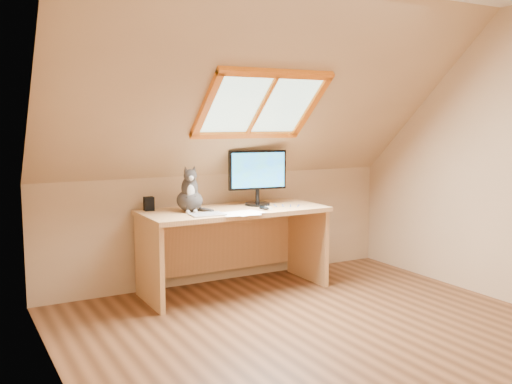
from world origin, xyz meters
TOP-DOWN VIEW (x-y plane):
  - ground at (0.00, 0.00)m, footprint 3.50×3.50m
  - room_shell at (0.00, -0.09)m, footprint 3.52×3.52m
  - desk at (-0.08, 1.45)m, footprint 1.61×0.70m
  - monitor at (0.19, 1.45)m, footprint 0.54×0.23m
  - cat at (-0.48, 1.41)m, footprint 0.27×0.30m
  - desk_speaker at (-0.76, 1.63)m, footprint 0.09×0.09m
  - graphics_tablet at (-0.43, 1.17)m, footprint 0.29×0.22m
  - mouse at (0.11, 1.18)m, footprint 0.09×0.11m
  - papers at (-0.12, 1.12)m, footprint 0.35×0.30m
  - cables at (0.31, 1.26)m, footprint 0.51×0.26m

SIDE VIEW (x-z plane):
  - ground at x=0.00m, z-range 0.00..0.00m
  - desk at x=-0.08m, z-range 0.14..0.88m
  - papers at x=-0.12m, z-range 0.73..0.74m
  - cables at x=0.31m, z-range 0.73..0.74m
  - graphics_tablet at x=-0.43m, z-range 0.73..0.75m
  - mouse at x=0.11m, z-range 0.73..0.77m
  - desk_speaker at x=-0.76m, z-range 0.73..0.85m
  - cat at x=-0.48m, z-range 0.68..1.07m
  - monitor at x=0.19m, z-range 0.77..1.27m
  - room_shell at x=0.00m, z-range 0.23..2.64m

